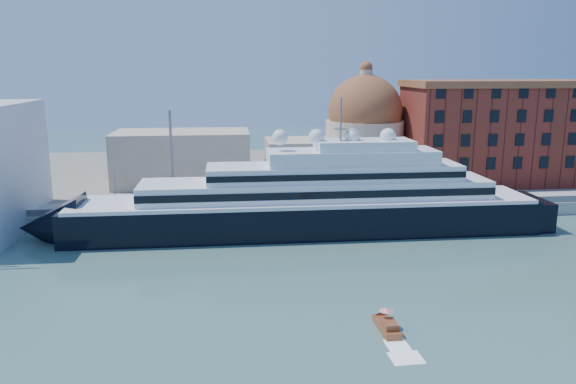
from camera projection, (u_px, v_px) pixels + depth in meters
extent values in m
plane|color=#335855|center=(306.00, 282.00, 74.65)|extent=(400.00, 400.00, 0.00)
cube|color=gray|center=(281.00, 210.00, 107.38)|extent=(180.00, 10.00, 2.50)
cube|color=slate|center=(265.00, 173.00, 147.23)|extent=(260.00, 72.00, 2.00)
cube|color=slate|center=(283.00, 206.00, 102.62)|extent=(180.00, 0.10, 1.20)
cube|color=black|center=(304.00, 220.00, 96.81)|extent=(79.84, 12.28, 6.65)
cone|color=black|center=(52.00, 227.00, 92.29)|extent=(10.24, 12.28, 12.28)
cube|color=black|center=(523.00, 214.00, 101.15)|extent=(6.14, 11.26, 6.14)
cube|color=white|center=(304.00, 200.00, 96.04)|extent=(77.79, 12.49, 0.61)
cube|color=white|center=(316.00, 189.00, 95.86)|extent=(59.37, 10.24, 3.07)
cube|color=black|center=(321.00, 195.00, 90.89)|extent=(59.37, 0.15, 1.23)
cube|color=white|center=(334.00, 172.00, 95.57)|extent=(42.99, 9.21, 2.66)
cube|color=white|center=(352.00, 157.00, 95.35)|extent=(28.66, 8.19, 2.46)
cube|color=white|center=(364.00, 145.00, 95.13)|extent=(16.38, 7.17, 1.64)
cylinder|color=slate|center=(341.00, 120.00, 93.76)|extent=(0.31, 0.31, 7.17)
sphere|color=white|center=(280.00, 137.00, 93.28)|extent=(2.66, 2.66, 2.66)
sphere|color=white|center=(317.00, 137.00, 93.94)|extent=(2.66, 2.66, 2.66)
sphere|color=white|center=(352.00, 136.00, 94.60)|extent=(2.66, 2.66, 2.66)
sphere|color=white|center=(388.00, 136.00, 95.26)|extent=(2.66, 2.66, 2.66)
cube|color=maroon|center=(387.00, 327.00, 60.93)|extent=(1.93, 5.33, 0.88)
cube|color=maroon|center=(390.00, 325.00, 59.92)|extent=(1.48, 2.24, 0.70)
cylinder|color=slate|center=(386.00, 316.00, 61.12)|extent=(0.05, 0.05, 1.41)
cone|color=red|center=(386.00, 309.00, 60.95)|extent=(1.58, 1.58, 0.35)
cube|color=maroon|center=(499.00, 135.00, 127.92)|extent=(42.00, 18.00, 22.00)
cube|color=brown|center=(504.00, 84.00, 125.44)|extent=(43.00, 19.00, 1.50)
cylinder|color=beige|center=(364.00, 150.00, 131.37)|extent=(18.00, 18.00, 14.00)
sphere|color=brown|center=(365.00, 112.00, 129.43)|extent=(17.00, 17.00, 17.00)
cylinder|color=beige|center=(366.00, 76.00, 127.70)|extent=(3.00, 3.00, 3.00)
cube|color=beige|center=(306.00, 161.00, 128.35)|extent=(18.00, 14.00, 10.00)
cube|color=beige|center=(182.00, 158.00, 127.06)|extent=(30.00, 16.00, 12.00)
cylinder|color=slate|center=(115.00, 190.00, 100.11)|extent=(0.24, 0.24, 8.00)
cube|color=slate|center=(114.00, 168.00, 99.22)|extent=(0.80, 0.30, 0.25)
cylinder|color=slate|center=(282.00, 187.00, 103.34)|extent=(0.24, 0.24, 8.00)
cube|color=slate|center=(282.00, 165.00, 102.45)|extent=(0.80, 0.30, 0.25)
cylinder|color=slate|center=(439.00, 183.00, 106.57)|extent=(0.24, 0.24, 8.00)
cube|color=slate|center=(440.00, 162.00, 105.68)|extent=(0.80, 0.30, 0.25)
cylinder|color=slate|center=(172.00, 160.00, 102.05)|extent=(0.50, 0.50, 18.00)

